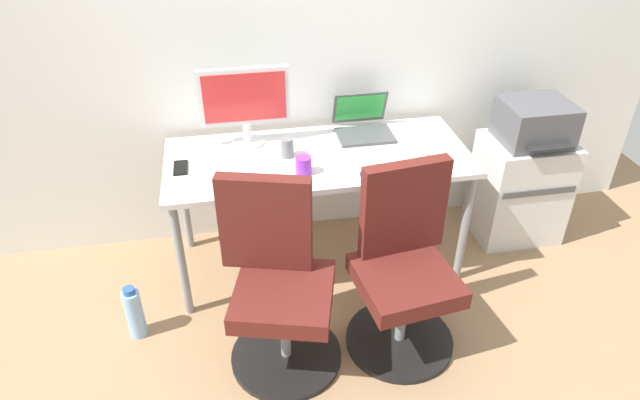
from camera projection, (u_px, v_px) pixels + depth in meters
name	position (u px, v px, depth m)	size (l,w,h in m)	color
ground_plane	(319.00, 261.00, 3.40)	(5.28, 5.28, 0.00)	#9E7A56
back_wall	(304.00, 24.00, 3.02)	(4.40, 0.04, 2.60)	white
desk	(318.00, 166.00, 3.03)	(1.62, 0.68, 0.73)	silver
office_chair_left	(278.00, 286.00, 2.59)	(0.54, 0.54, 0.94)	black
office_chair_right	(403.00, 270.00, 2.68)	(0.54, 0.54, 0.94)	black
side_cabinet	(519.00, 188.00, 3.47)	(0.50, 0.41, 0.66)	silver
printer	(535.00, 122.00, 3.22)	(0.38, 0.40, 0.24)	#515156
water_bottle_on_floor	(134.00, 313.00, 2.83)	(0.09, 0.09, 0.31)	#8CBFF2
desktop_monitor	(245.00, 101.00, 2.97)	(0.48, 0.18, 0.43)	silver
open_laptop	(363.00, 124.00, 3.19)	(0.31, 0.29, 0.22)	#4C4C51
keyboard_by_monitor	(250.00, 186.00, 2.72)	(0.34, 0.12, 0.02)	silver
keyboard_by_laptop	(379.00, 159.00, 2.94)	(0.34, 0.12, 0.02)	silver
mouse_by_monitor	(366.00, 175.00, 2.79)	(0.06, 0.10, 0.03)	#2D2D2D
mouse_by_laptop	(422.00, 152.00, 2.99)	(0.06, 0.10, 0.03)	silver
coffee_mug	(304.00, 165.00, 2.81)	(0.08, 0.08, 0.09)	purple
pen_cup	(287.00, 148.00, 2.95)	(0.07, 0.07, 0.10)	slate
phone_near_monitor	(181.00, 168.00, 2.87)	(0.07, 0.14, 0.01)	black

